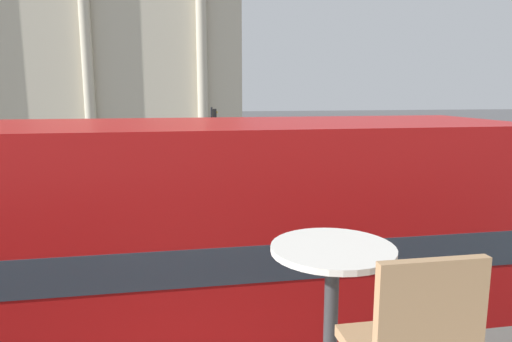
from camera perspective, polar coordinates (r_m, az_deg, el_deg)
double_decker_bus at (r=6.59m, az=-13.38°, el=-10.26°), size 10.17×2.74×4.11m
cafe_dining_table at (r=2.31m, az=9.46°, el=-13.81°), size 0.60×0.60×0.73m
plaza_building_left at (r=49.00m, az=-24.92°, el=17.92°), size 35.75×14.04×24.07m
traffic_light_near at (r=13.35m, az=-4.07°, el=0.59°), size 0.42×0.24×3.59m
traffic_light_mid at (r=19.16m, az=6.26°, el=3.03°), size 0.42×0.24×3.38m
traffic_light_far at (r=26.79m, az=-5.38°, el=5.31°), size 0.42×0.24×3.60m
pedestrian_black at (r=34.53m, az=-23.66°, el=3.18°), size 0.32×0.32×1.64m
pedestrian_blue at (r=34.02m, az=5.88°, el=3.96°), size 0.32×0.32×1.72m
pedestrian_yellow at (r=17.38m, az=-9.32°, el=-2.09°), size 0.32×0.32×1.63m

